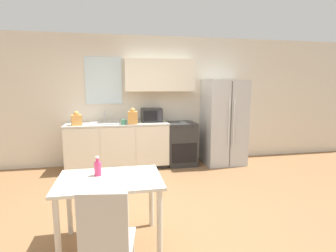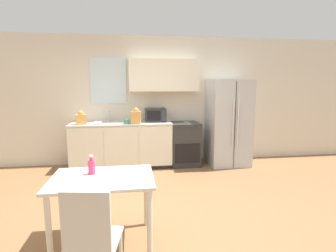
{
  "view_description": "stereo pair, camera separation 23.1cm",
  "coord_description": "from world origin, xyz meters",
  "px_view_note": "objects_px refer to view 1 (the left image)",
  "views": [
    {
      "loc": [
        -0.44,
        -3.42,
        1.68
      ],
      "look_at": [
        0.34,
        0.55,
        1.05
      ],
      "focal_mm": 28.0,
      "sensor_mm": 36.0,
      "label": 1
    },
    {
      "loc": [
        -0.21,
        -3.46,
        1.68
      ],
      "look_at": [
        0.34,
        0.55,
        1.05
      ],
      "focal_mm": 28.0,
      "sensor_mm": 36.0,
      "label": 2
    }
  ],
  "objects_px": {
    "oven_range": "(181,143)",
    "dining_table": "(110,189)",
    "dining_chair_near": "(106,238)",
    "refrigerator": "(223,122)",
    "drink_bottle": "(98,168)",
    "coffee_mug": "(124,122)",
    "microwave": "(152,115)"
  },
  "relations": [
    {
      "from": "microwave",
      "to": "coffee_mug",
      "type": "xyz_separation_m",
      "value": [
        -0.59,
        -0.31,
        -0.09
      ]
    },
    {
      "from": "refrigerator",
      "to": "dining_chair_near",
      "type": "bearing_deg",
      "value": -125.17
    },
    {
      "from": "dining_chair_near",
      "to": "drink_bottle",
      "type": "distance_m",
      "value": 0.91
    },
    {
      "from": "refrigerator",
      "to": "dining_chair_near",
      "type": "distance_m",
      "value": 4.1
    },
    {
      "from": "refrigerator",
      "to": "dining_table",
      "type": "distance_m",
      "value": 3.51
    },
    {
      "from": "drink_bottle",
      "to": "oven_range",
      "type": "bearing_deg",
      "value": 58.99
    },
    {
      "from": "coffee_mug",
      "to": "drink_bottle",
      "type": "xyz_separation_m",
      "value": [
        -0.34,
        -2.35,
        -0.15
      ]
    },
    {
      "from": "coffee_mug",
      "to": "dining_chair_near",
      "type": "xyz_separation_m",
      "value": [
        -0.24,
        -3.21,
        -0.44
      ]
    },
    {
      "from": "refrigerator",
      "to": "microwave",
      "type": "distance_m",
      "value": 1.55
    },
    {
      "from": "oven_range",
      "to": "drink_bottle",
      "type": "bearing_deg",
      "value": -121.01
    },
    {
      "from": "refrigerator",
      "to": "drink_bottle",
      "type": "xyz_separation_m",
      "value": [
        -2.46,
        -2.49,
        -0.07
      ]
    },
    {
      "from": "microwave",
      "to": "dining_table",
      "type": "height_order",
      "value": "microwave"
    },
    {
      "from": "microwave",
      "to": "dining_chair_near",
      "type": "relative_size",
      "value": 0.45
    },
    {
      "from": "oven_range",
      "to": "dining_table",
      "type": "height_order",
      "value": "oven_range"
    },
    {
      "from": "dining_table",
      "to": "drink_bottle",
      "type": "xyz_separation_m",
      "value": [
        -0.12,
        0.11,
        0.2
      ]
    },
    {
      "from": "coffee_mug",
      "to": "dining_table",
      "type": "xyz_separation_m",
      "value": [
        -0.22,
        -2.47,
        -0.35
      ]
    },
    {
      "from": "coffee_mug",
      "to": "drink_bottle",
      "type": "height_order",
      "value": "coffee_mug"
    },
    {
      "from": "dining_table",
      "to": "oven_range",
      "type": "bearing_deg",
      "value": 62.07
    },
    {
      "from": "dining_table",
      "to": "drink_bottle",
      "type": "height_order",
      "value": "drink_bottle"
    },
    {
      "from": "oven_range",
      "to": "dining_table",
      "type": "relative_size",
      "value": 0.86
    },
    {
      "from": "oven_range",
      "to": "microwave",
      "type": "xyz_separation_m",
      "value": [
        -0.61,
        0.1,
        0.61
      ]
    },
    {
      "from": "coffee_mug",
      "to": "drink_bottle",
      "type": "relative_size",
      "value": 0.61
    },
    {
      "from": "dining_table",
      "to": "drink_bottle",
      "type": "bearing_deg",
      "value": 137.11
    },
    {
      "from": "dining_chair_near",
      "to": "dining_table",
      "type": "bearing_deg",
      "value": 97.79
    },
    {
      "from": "microwave",
      "to": "oven_range",
      "type": "bearing_deg",
      "value": -9.66
    },
    {
      "from": "coffee_mug",
      "to": "microwave",
      "type": "bearing_deg",
      "value": 27.62
    },
    {
      "from": "dining_table",
      "to": "microwave",
      "type": "bearing_deg",
      "value": 73.74
    },
    {
      "from": "refrigerator",
      "to": "coffee_mug",
      "type": "distance_m",
      "value": 2.12
    },
    {
      "from": "dining_table",
      "to": "dining_chair_near",
      "type": "bearing_deg",
      "value": -91.44
    },
    {
      "from": "microwave",
      "to": "dining_chair_near",
      "type": "height_order",
      "value": "microwave"
    },
    {
      "from": "oven_range",
      "to": "dining_chair_near",
      "type": "height_order",
      "value": "dining_chair_near"
    },
    {
      "from": "oven_range",
      "to": "drink_bottle",
      "type": "xyz_separation_m",
      "value": [
        -1.54,
        -2.56,
        0.37
      ]
    }
  ]
}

